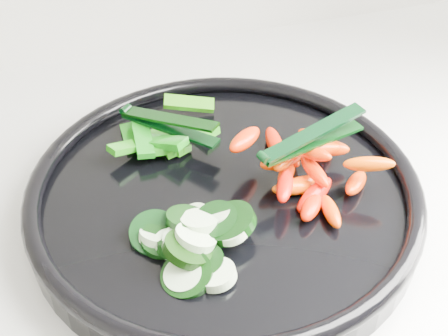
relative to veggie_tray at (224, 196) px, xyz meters
name	(u,v)px	position (x,y,z in m)	size (l,w,h in m)	color
veggie_tray	(224,196)	(0.00, 0.00, 0.00)	(0.42, 0.42, 0.04)	black
cucumber_pile	(191,239)	(-0.05, -0.06, 0.01)	(0.13, 0.11, 0.04)	black
carrot_pile	(305,166)	(0.08, -0.01, 0.02)	(0.15, 0.16, 0.05)	#F81700
pepper_pile	(164,136)	(-0.04, 0.09, 0.01)	(0.13, 0.10, 0.04)	#27740B
tong_carrot	(310,139)	(0.08, -0.01, 0.05)	(0.11, 0.04, 0.02)	black
tong_pepper	(166,122)	(-0.03, 0.09, 0.03)	(0.09, 0.09, 0.02)	black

